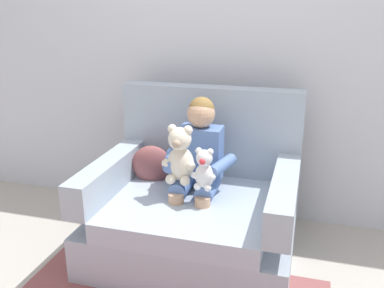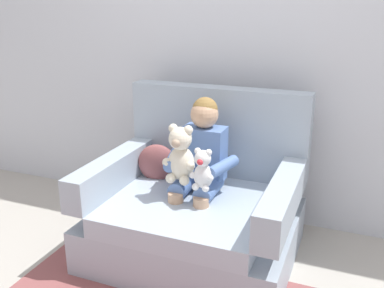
# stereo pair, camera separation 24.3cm
# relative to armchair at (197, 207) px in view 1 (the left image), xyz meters

# --- Properties ---
(ground_plane) EXTENTS (8.00, 8.00, 0.00)m
(ground_plane) POSITION_rel_armchair_xyz_m (0.00, -0.06, -0.30)
(ground_plane) COLOR #ADA89E
(back_wall) EXTENTS (6.00, 0.10, 2.60)m
(back_wall) POSITION_rel_armchair_xyz_m (0.00, 0.64, 1.00)
(back_wall) COLOR silver
(back_wall) RESTS_ON ground
(armchair) EXTENTS (1.21, 0.98, 1.00)m
(armchair) POSITION_rel_armchair_xyz_m (0.00, 0.00, 0.00)
(armchair) COLOR #9EADBC
(armchair) RESTS_ON ground
(seated_child) EXTENTS (0.45, 0.39, 0.82)m
(seated_child) POSITION_rel_armchair_xyz_m (0.00, 0.03, 0.31)
(seated_child) COLOR #597AB7
(seated_child) RESTS_ON armchair
(plush_white) EXTENTS (0.14, 0.12, 0.24)m
(plush_white) POSITION_rel_armchair_xyz_m (0.09, -0.16, 0.32)
(plush_white) COLOR white
(plush_white) RESTS_ON armchair
(plush_cream) EXTENTS (0.21, 0.17, 0.35)m
(plush_cream) POSITION_rel_armchair_xyz_m (-0.07, -0.10, 0.37)
(plush_cream) COLOR silver
(plush_cream) RESTS_ON armchair
(throw_pillow) EXTENTS (0.28, 0.17, 0.26)m
(throw_pillow) POSITION_rel_armchair_xyz_m (-0.34, 0.13, 0.20)
(throw_pillow) COLOR #8C4C4C
(throw_pillow) RESTS_ON armchair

